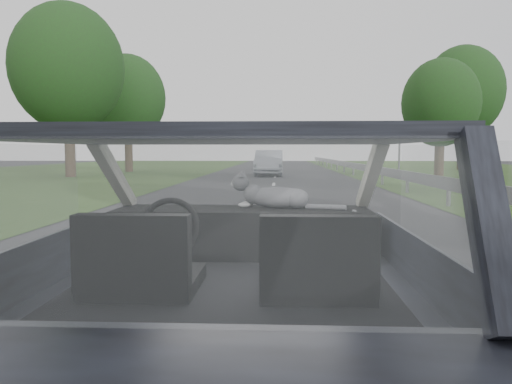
# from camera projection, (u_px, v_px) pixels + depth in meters

# --- Properties ---
(subject_car) EXTENTS (1.80, 4.00, 1.45)m
(subject_car) POSITION_uv_depth(u_px,v_px,m) (233.00, 276.00, 2.54)
(subject_car) COLOR black
(subject_car) RESTS_ON ground
(dashboard) EXTENTS (1.58, 0.45, 0.30)m
(dashboard) POSITION_uv_depth(u_px,v_px,m) (243.00, 232.00, 3.15)
(dashboard) COLOR black
(dashboard) RESTS_ON subject_car
(driver_seat) EXTENTS (0.50, 0.72, 0.42)m
(driver_seat) POSITION_uv_depth(u_px,v_px,m) (140.00, 257.00, 2.26)
(driver_seat) COLOR black
(driver_seat) RESTS_ON subject_car
(passenger_seat) EXTENTS (0.50, 0.72, 0.42)m
(passenger_seat) POSITION_uv_depth(u_px,v_px,m) (317.00, 259.00, 2.22)
(passenger_seat) COLOR black
(passenger_seat) RESTS_ON subject_car
(steering_wheel) EXTENTS (0.36, 0.36, 0.04)m
(steering_wheel) POSITION_uv_depth(u_px,v_px,m) (170.00, 228.00, 2.87)
(steering_wheel) COLOR black
(steering_wheel) RESTS_ON dashboard
(cat) EXTENTS (0.55, 0.26, 0.24)m
(cat) POSITION_uv_depth(u_px,v_px,m) (277.00, 196.00, 3.16)
(cat) COLOR gray
(cat) RESTS_ON dashboard
(guardrail) EXTENTS (0.05, 90.00, 0.32)m
(guardrail) POSITION_uv_depth(u_px,v_px,m) (444.00, 183.00, 12.31)
(guardrail) COLOR gray
(guardrail) RESTS_ON ground
(other_car) EXTENTS (1.77, 4.39, 1.44)m
(other_car) POSITION_uv_depth(u_px,v_px,m) (269.00, 163.00, 28.18)
(other_car) COLOR #A9AEB9
(other_car) RESTS_ON ground
(highway_sign) EXTENTS (0.42, 0.94, 2.40)m
(highway_sign) POSITION_uv_depth(u_px,v_px,m) (399.00, 155.00, 24.83)
(highway_sign) COLOR #0B5818
(highway_sign) RESTS_ON ground
(tree_2) EXTENTS (5.02, 5.02, 5.91)m
(tree_2) POSITION_uv_depth(u_px,v_px,m) (440.00, 120.00, 25.41)
(tree_2) COLOR #20381A
(tree_2) RESTS_ON ground
(tree_3) EXTENTS (7.50, 7.50, 8.89)m
(tree_3) POSITION_uv_depth(u_px,v_px,m) (462.00, 110.00, 36.90)
(tree_3) COLOR #20381A
(tree_3) RESTS_ON ground
(tree_5) EXTENTS (6.79, 6.79, 8.83)m
(tree_5) POSITION_uv_depth(u_px,v_px,m) (68.00, 93.00, 26.17)
(tree_5) COLOR #20381A
(tree_5) RESTS_ON ground
(tree_6) EXTENTS (5.97, 5.97, 7.55)m
(tree_6) POSITION_uv_depth(u_px,v_px,m) (128.00, 115.00, 33.10)
(tree_6) COLOR #20381A
(tree_6) RESTS_ON ground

